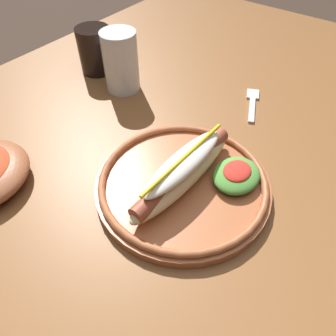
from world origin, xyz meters
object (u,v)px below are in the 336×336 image
at_px(fork, 252,102).
at_px(soda_cup, 95,50).
at_px(water_cup, 121,62).
at_px(hot_dog_plate, 186,180).

height_order(fork, soda_cup, soda_cup).
xyz_separation_m(fork, soda_cup, (-0.10, 0.37, 0.05)).
bearing_deg(water_cup, soda_cup, 78.28).
bearing_deg(fork, water_cup, 90.64).
distance_m(soda_cup, water_cup, 0.11).
distance_m(fork, soda_cup, 0.38).
xyz_separation_m(hot_dog_plate, soda_cup, (0.18, 0.39, 0.03)).
relative_size(soda_cup, water_cup, 0.80).
distance_m(fork, water_cup, 0.30).
xyz_separation_m(hot_dog_plate, water_cup, (0.16, 0.28, 0.04)).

